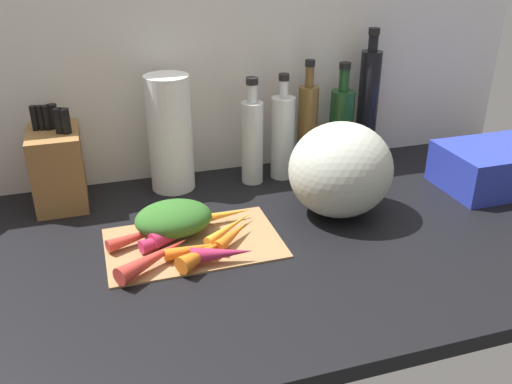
% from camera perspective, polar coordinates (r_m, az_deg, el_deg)
% --- Properties ---
extents(ground_plane, '(1.70, 0.80, 0.03)m').
position_cam_1_polar(ground_plane, '(1.15, -0.22, -5.39)').
color(ground_plane, black).
extents(wall_back, '(1.70, 0.03, 0.60)m').
position_cam_1_polar(wall_back, '(1.38, -5.11, 14.01)').
color(wall_back, silver).
rests_on(wall_back, ground_plane).
extents(cutting_board, '(0.35, 0.22, 0.01)m').
position_cam_1_polar(cutting_board, '(1.12, -6.53, -5.21)').
color(cutting_board, '#997047').
rests_on(cutting_board, ground_plane).
extents(carrot_0, '(0.13, 0.11, 0.02)m').
position_cam_1_polar(carrot_0, '(1.14, -2.73, -3.67)').
color(carrot_0, orange).
rests_on(carrot_0, cutting_board).
extents(carrot_1, '(0.16, 0.12, 0.04)m').
position_cam_1_polar(carrot_1, '(1.05, -10.49, -6.69)').
color(carrot_1, red).
rests_on(carrot_1, cutting_board).
extents(carrot_2, '(0.15, 0.08, 0.03)m').
position_cam_1_polar(carrot_2, '(1.13, -11.65, -4.36)').
color(carrot_2, red).
rests_on(carrot_2, cutting_board).
extents(carrot_3, '(0.12, 0.10, 0.04)m').
position_cam_1_polar(carrot_3, '(1.05, -5.43, -6.30)').
color(carrot_3, orange).
rests_on(carrot_3, cutting_board).
extents(carrot_4, '(0.15, 0.09, 0.03)m').
position_cam_1_polar(carrot_4, '(1.13, -7.58, -3.91)').
color(carrot_4, '#B2264C').
rests_on(carrot_4, cutting_board).
extents(carrot_5, '(0.10, 0.10, 0.03)m').
position_cam_1_polar(carrot_5, '(1.11, -2.43, -4.47)').
color(carrot_5, orange).
rests_on(carrot_5, cutting_board).
extents(carrot_6, '(0.14, 0.04, 0.02)m').
position_cam_1_polar(carrot_6, '(1.07, -5.89, -5.84)').
color(carrot_6, orange).
rests_on(carrot_6, cutting_board).
extents(carrot_7, '(0.16, 0.06, 0.03)m').
position_cam_1_polar(carrot_7, '(1.17, -7.81, -2.85)').
color(carrot_7, orange).
rests_on(carrot_7, cutting_board).
extents(carrot_8, '(0.15, 0.04, 0.03)m').
position_cam_1_polar(carrot_8, '(1.18, -3.93, -2.49)').
color(carrot_8, orange).
rests_on(carrot_8, cutting_board).
extents(carrot_9, '(0.12, 0.05, 0.03)m').
position_cam_1_polar(carrot_9, '(1.04, -3.53, -6.41)').
color(carrot_9, '#B2264C').
rests_on(carrot_9, cutting_board).
extents(carrot_10, '(0.13, 0.07, 0.02)m').
position_cam_1_polar(carrot_10, '(1.16, -5.62, -3.12)').
color(carrot_10, orange).
rests_on(carrot_10, cutting_board).
extents(carrot_11, '(0.13, 0.04, 0.03)m').
position_cam_1_polar(carrot_11, '(1.15, -7.99, -3.39)').
color(carrot_11, orange).
rests_on(carrot_11, cutting_board).
extents(carrot_12, '(0.16, 0.08, 0.03)m').
position_cam_1_polar(carrot_12, '(1.12, -8.14, -4.44)').
color(carrot_12, '#B2264C').
rests_on(carrot_12, cutting_board).
extents(carrot_greens_pile, '(0.16, 0.12, 0.07)m').
position_cam_1_polar(carrot_greens_pile, '(1.14, -8.57, -2.74)').
color(carrot_greens_pile, '#2D6023').
rests_on(carrot_greens_pile, cutting_board).
extents(winter_squash, '(0.23, 0.22, 0.21)m').
position_cam_1_polar(winter_squash, '(1.21, 8.80, 2.29)').
color(winter_squash, '#B2B7A8').
rests_on(winter_squash, ground_plane).
extents(knife_block, '(0.11, 0.16, 0.23)m').
position_cam_1_polar(knife_block, '(1.32, -19.92, 2.54)').
color(knife_block, olive).
rests_on(knife_block, ground_plane).
extents(paper_towel_roll, '(0.11, 0.11, 0.28)m').
position_cam_1_polar(paper_towel_roll, '(1.32, -8.94, 6.01)').
color(paper_towel_roll, white).
rests_on(paper_towel_roll, ground_plane).
extents(bottle_0, '(0.05, 0.05, 0.27)m').
position_cam_1_polar(bottle_0, '(1.35, -0.40, 5.46)').
color(bottle_0, silver).
rests_on(bottle_0, ground_plane).
extents(bottle_1, '(0.06, 0.06, 0.27)m').
position_cam_1_polar(bottle_1, '(1.38, 2.80, 5.85)').
color(bottle_1, silver).
rests_on(bottle_1, ground_plane).
extents(bottle_2, '(0.05, 0.05, 0.29)m').
position_cam_1_polar(bottle_2, '(1.42, 5.38, 6.78)').
color(bottle_2, brown).
rests_on(bottle_2, ground_plane).
extents(bottle_3, '(0.06, 0.06, 0.28)m').
position_cam_1_polar(bottle_3, '(1.47, 8.83, 6.81)').
color(bottle_3, '#19421E').
rests_on(bottle_3, ground_plane).
extents(bottle_4, '(0.05, 0.05, 0.36)m').
position_cam_1_polar(bottle_4, '(1.50, 11.54, 8.89)').
color(bottle_4, black).
rests_on(bottle_4, ground_plane).
extents(dish_rack, '(0.29, 0.19, 0.10)m').
position_cam_1_polar(dish_rack, '(1.47, 24.00, 2.46)').
color(dish_rack, '#2838AD').
rests_on(dish_rack, ground_plane).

